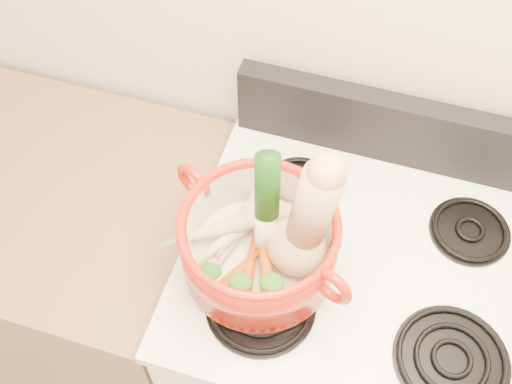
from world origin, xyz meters
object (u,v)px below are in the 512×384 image
(stove_body, at_px, (343,349))
(squash, at_px, (300,219))
(leek, at_px, (266,208))
(dutch_oven, at_px, (259,244))

(stove_body, height_order, squash, squash)
(stove_body, distance_m, leek, 0.72)
(leek, bearing_deg, squash, -24.58)
(stove_body, bearing_deg, leek, -165.09)
(dutch_oven, relative_size, leek, 1.03)
(stove_body, relative_size, squash, 2.92)
(stove_body, distance_m, dutch_oven, 0.63)
(dutch_oven, bearing_deg, leek, 95.06)
(stove_body, bearing_deg, dutch_oven, -160.95)
(dutch_oven, bearing_deg, stove_body, 43.30)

